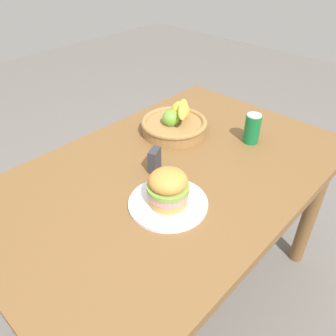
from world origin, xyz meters
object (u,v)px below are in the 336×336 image
object	(u,v)px
plate	(168,203)
sandwich	(168,188)
fruit_basket	(175,123)
soda_can	(252,128)
napkin_holder	(155,160)

from	to	relation	value
plate	sandwich	world-z (taller)	sandwich
sandwich	fruit_basket	xyz separation A→B (m)	(0.37, 0.30, -0.03)
sandwich	plate	bearing A→B (deg)	26.57
soda_can	napkin_holder	world-z (taller)	soda_can
plate	sandwich	bearing A→B (deg)	-153.43
fruit_basket	sandwich	bearing A→B (deg)	-140.54
fruit_basket	plate	bearing A→B (deg)	-140.54
soda_can	napkin_holder	bearing A→B (deg)	160.18
sandwich	soda_can	xyz separation A→B (m)	(0.53, 0.02, -0.01)
sandwich	fruit_basket	size ratio (longest dim) A/B	0.48
plate	soda_can	xyz separation A→B (m)	(0.53, 0.02, 0.06)
fruit_basket	napkin_holder	distance (m)	0.30
plate	fruit_basket	bearing A→B (deg)	39.46
sandwich	napkin_holder	distance (m)	0.20
plate	napkin_holder	distance (m)	0.20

